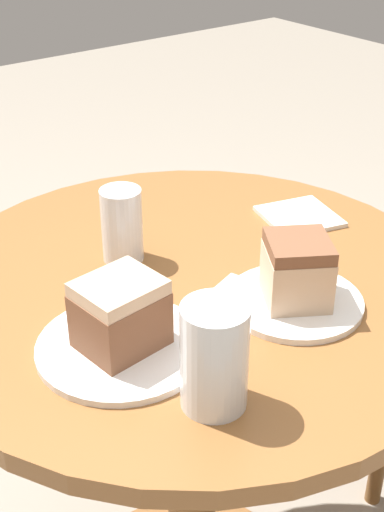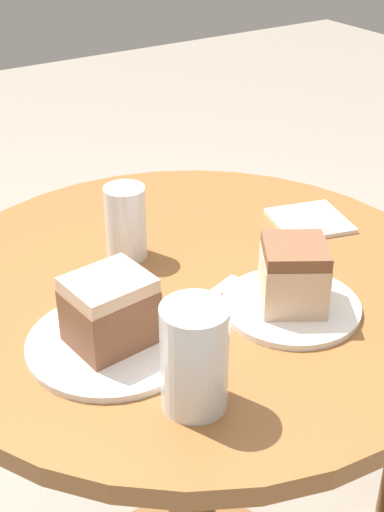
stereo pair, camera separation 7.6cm
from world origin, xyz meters
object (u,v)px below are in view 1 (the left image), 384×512
object	(u,v)px
cake_slice_far	(120,314)
cake_slice_near	(297,270)
glass_water	(214,360)
plate_far	(122,347)
glass_lemonade	(122,229)
plate_near	(294,301)

from	to	relation	value
cake_slice_far	cake_slice_near	bearing A→B (deg)	76.39
cake_slice_near	glass_water	xyz separation A→B (m)	(0.09, -0.22, 0.01)
plate_far	cake_slice_near	world-z (taller)	cake_slice_near
plate_far	glass_lemonade	distance (m)	0.25
cake_slice_near	plate_far	bearing A→B (deg)	-103.61
plate_near	plate_far	bearing A→B (deg)	-103.61
plate_near	plate_far	distance (m)	0.26
glass_lemonade	cake_slice_far	bearing A→B (deg)	-33.28
glass_lemonade	glass_water	distance (m)	0.37
plate_far	glass_water	bearing A→B (deg)	11.79
cake_slice_far	glass_water	distance (m)	0.16
cake_slice_near	glass_lemonade	size ratio (longest dim) A/B	1.03
plate_far	glass_lemonade	xyz separation A→B (m)	(-0.20, 0.13, 0.05)
plate_near	cake_slice_near	size ratio (longest dim) A/B	1.60
plate_near	glass_water	bearing A→B (deg)	-68.05
cake_slice_far	glass_lemonade	xyz separation A→B (m)	(-0.20, 0.13, -0.01)
cake_slice_far	glass_lemonade	world-z (taller)	glass_lemonade
plate_near	plate_far	size ratio (longest dim) A/B	0.87
plate_near	cake_slice_far	xyz separation A→B (m)	(-0.06, -0.26, 0.05)
plate_far	glass_water	distance (m)	0.17
glass_water	cake_slice_far	bearing A→B (deg)	-168.21
glass_water	cake_slice_near	bearing A→B (deg)	111.95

